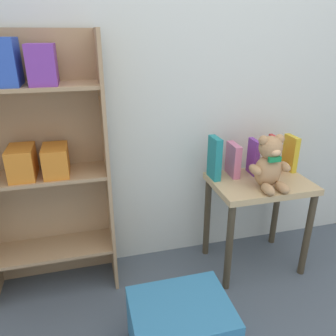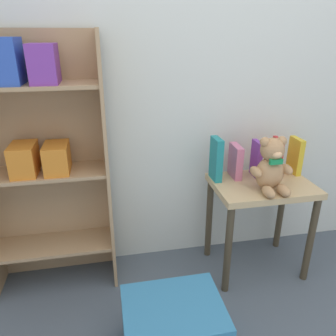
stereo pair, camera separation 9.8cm
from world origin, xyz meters
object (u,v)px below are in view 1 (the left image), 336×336
at_px(book_standing_pink, 233,160).
at_px(book_standing_red, 273,154).
at_px(bookshelf_side, 40,156).
at_px(teddy_bear, 270,164).
at_px(book_standing_purple, 253,157).
at_px(book_standing_teal, 215,158).
at_px(display_table, 258,197).
at_px(book_standing_yellow, 290,153).
at_px(storage_bin, 181,329).

bearing_deg(book_standing_pink, book_standing_red, -1.59).
bearing_deg(bookshelf_side, book_standing_pink, -1.31).
xyz_separation_m(book_standing_pink, book_standing_red, (0.25, -0.02, 0.02)).
distance_m(teddy_bear, book_standing_purple, 0.19).
distance_m(book_standing_teal, book_standing_pink, 0.13).
bearing_deg(display_table, book_standing_teal, 157.41).
height_order(bookshelf_side, book_standing_pink, bookshelf_side).
bearing_deg(bookshelf_side, book_standing_yellow, -1.48).
bearing_deg(book_standing_teal, book_standing_yellow, -1.00).
bearing_deg(book_standing_teal, display_table, -23.59).
height_order(book_standing_teal, book_standing_purple, book_standing_teal).
relative_size(display_table, book_standing_purple, 2.73).
height_order(book_standing_teal, book_standing_pink, book_standing_teal).
height_order(book_standing_teal, book_standing_red, book_standing_teal).
height_order(book_standing_pink, book_standing_purple, book_standing_purple).
bearing_deg(book_standing_pink, display_table, -40.39).
bearing_deg(storage_bin, display_table, 38.50).
relative_size(bookshelf_side, teddy_bear, 4.70).
xyz_separation_m(teddy_bear, book_standing_pink, (-0.12, 0.20, -0.04)).
bearing_deg(book_standing_purple, storage_bin, -133.35).
xyz_separation_m(book_standing_teal, book_standing_yellow, (0.50, 0.00, -0.02)).
bearing_deg(display_table, book_standing_pink, 136.92).
bearing_deg(book_standing_red, bookshelf_side, 179.55).
distance_m(book_standing_pink, book_standing_red, 0.25).
xyz_separation_m(book_standing_teal, book_standing_red, (0.37, -0.01, -0.01)).
relative_size(teddy_bear, book_standing_red, 1.30).
bearing_deg(teddy_bear, storage_bin, -146.27).
xyz_separation_m(display_table, book_standing_purple, (-0.00, 0.11, 0.21)).
distance_m(book_standing_teal, book_standing_purple, 0.25).
relative_size(teddy_bear, book_standing_teal, 1.19).
relative_size(display_table, teddy_bear, 1.96).
relative_size(teddy_bear, book_standing_yellow, 1.36).
bearing_deg(storage_bin, teddy_bear, 33.73).
height_order(display_table, book_standing_red, book_standing_red).
bearing_deg(teddy_bear, book_standing_red, 54.04).
height_order(book_standing_pink, book_standing_yellow, book_standing_yellow).
bearing_deg(bookshelf_side, teddy_bear, -10.82).
relative_size(book_standing_purple, book_standing_red, 0.93).
bearing_deg(storage_bin, book_standing_red, 38.44).
bearing_deg(book_standing_red, book_standing_yellow, 4.12).
xyz_separation_m(book_standing_purple, book_standing_red, (0.12, -0.01, 0.01)).
xyz_separation_m(teddy_bear, book_standing_teal, (-0.24, 0.19, -0.01)).
bearing_deg(teddy_bear, bookshelf_side, 169.18).
height_order(book_standing_teal, book_standing_yellow, book_standing_teal).
xyz_separation_m(bookshelf_side, book_standing_pink, (1.06, -0.02, -0.12)).
relative_size(bookshelf_side, storage_bin, 3.17).
height_order(book_standing_red, book_standing_yellow, book_standing_red).
bearing_deg(bookshelf_side, book_standing_red, -1.88).
height_order(display_table, book_standing_yellow, book_standing_yellow).
xyz_separation_m(book_standing_purple, storage_bin, (-0.62, -0.60, -0.55)).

